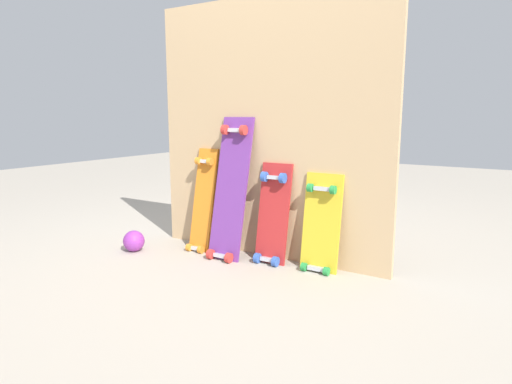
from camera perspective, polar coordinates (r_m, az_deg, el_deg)
ground_plane at (r=2.89m, az=0.74°, el=-8.47°), size 12.00×12.00×0.00m
plywood_wall_panel at (r=2.80m, az=1.53°, el=7.91°), size 1.63×0.04×1.63m
skateboard_orange at (r=3.02m, az=-6.87°, el=-1.68°), size 0.16×0.21×0.76m
skateboard_purple at (r=2.83m, az=-3.36°, el=-0.16°), size 0.23×0.27×0.96m
skateboard_red at (r=2.75m, az=2.15°, el=-3.43°), size 0.21×0.18×0.68m
skateboard_yellow at (r=2.63m, az=8.34°, el=-4.69°), size 0.23×0.15×0.65m
rubber_ball at (r=3.11m, az=-15.46°, el=-6.10°), size 0.14×0.14×0.14m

